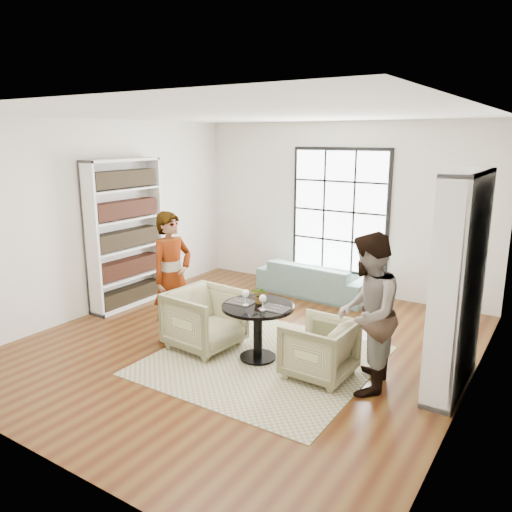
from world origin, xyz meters
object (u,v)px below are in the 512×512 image
Objects in this scene: armchair_right at (319,349)px; wine_glass_left at (245,294)px; pedestal_table at (258,320)px; person_right at (367,313)px; sofa at (315,279)px; flower_centerpiece at (260,295)px; wine_glass_right at (263,299)px; person_left at (172,277)px; armchair_left at (205,319)px.

armchair_right is 1.10m from wine_glass_left.
pedestal_table is 1.44m from person_right.
sofa is 9.22× the size of flower_centerpiece.
flower_centerpiece reaches higher than wine_glass_right.
person_left is (-0.77, -2.83, 0.59)m from sofa.
sofa is 2.33× the size of armchair_left.
wine_glass_left is at bearing 102.53° from sofa.
person_right is 1.25m from wine_glass_right.
wine_glass_right is at bearing -39.81° from pedestal_table.
person_left is at bearing 94.98° from armchair_left.
person_left reaches higher than pedestal_table.
armchair_left is at bearing -175.14° from pedestal_table.
armchair_right is 3.42× the size of flower_centerpiece.
person_right is at bearing -83.24° from armchair_left.
armchair_left reaches higher than armchair_right.
wine_glass_left reaches higher than armchair_right.
flower_centerpiece is (0.11, 0.16, -0.04)m from wine_glass_left.
flower_centerpiece reaches higher than armchair_left.
person_left is 8.79× the size of wine_glass_left.
wine_glass_right is at bearing 107.59° from sofa.
armchair_left is at bearing 177.61° from wine_glass_left.
wine_glass_right is (0.27, -0.03, -0.01)m from wine_glass_left.
wine_glass_left is (0.44, -2.85, 0.57)m from sofa.
armchair_right is at bearing 10.04° from wine_glass_right.
person_right is 1.41m from flower_centerpiece.
person_left is 8.09× the size of flower_centerpiece.
wine_glass_right is at bearing -88.42° from armchair_left.
wine_glass_left is (-1.51, -0.10, -0.02)m from person_right.
armchair_left is at bearing -169.99° from flower_centerpiece.
wine_glass_left is 0.92× the size of flower_centerpiece.
wine_glass_left is (1.21, -0.03, -0.03)m from person_left.
wine_glass_right reaches higher than pedestal_table.
person_left is at bearing -174.11° from flower_centerpiece.
armchair_left reaches higher than sofa.
wine_glass_left is at bearing -142.42° from pedestal_table.
sofa is 3.02m from wine_glass_right.
pedestal_table reaches higher than armchair_right.
flower_centerpiece is (-0.01, 0.07, 0.31)m from pedestal_table.
armchair_left is 3.95× the size of flower_centerpiece.
person_left is at bearing 178.70° from wine_glass_left.
flower_centerpiece is at bearing -75.00° from armchair_left.
armchair_right is at bearing -82.63° from armchair_left.
flower_centerpiece reaches higher than pedestal_table.
wine_glass_left is (-0.96, -0.10, 0.52)m from armchair_right.
person_right is (2.73, 0.07, -0.01)m from person_left.
armchair_right is (0.84, 0.00, -0.18)m from pedestal_table.
person_right reaches higher than wine_glass_right.
wine_glass_right is at bearing -84.42° from person_left.
person_left is 1.48m from wine_glass_right.
pedestal_table is at bearing -88.70° from armchair_right.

